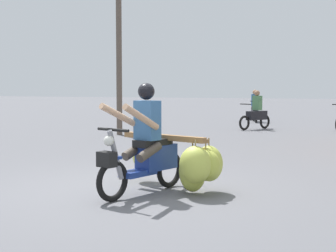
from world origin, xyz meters
TOP-DOWN VIEW (x-y plane):
  - ground_plane at (0.00, 0.00)m, footprint 120.00×120.00m
  - motorbike_main_loaded at (0.72, 0.12)m, footprint 1.73×1.97m
  - motorbike_distant_ahead_left at (-1.00, 14.98)m, footprint 0.66×1.58m
  - motorbike_distant_far_ahead at (-0.21, 11.20)m, footprint 0.91×1.44m
  - utility_pole at (-3.88, 7.61)m, footprint 0.18×0.18m

SIDE VIEW (x-z plane):
  - ground_plane at x=0.00m, z-range 0.00..0.00m
  - motorbike_main_loaded at x=0.72m, z-range -0.28..1.30m
  - motorbike_distant_ahead_left at x=-1.00m, z-range -0.13..1.27m
  - motorbike_distant_far_ahead at x=-0.21m, z-range -0.13..1.27m
  - utility_pole at x=-3.88m, z-range 0.00..5.34m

